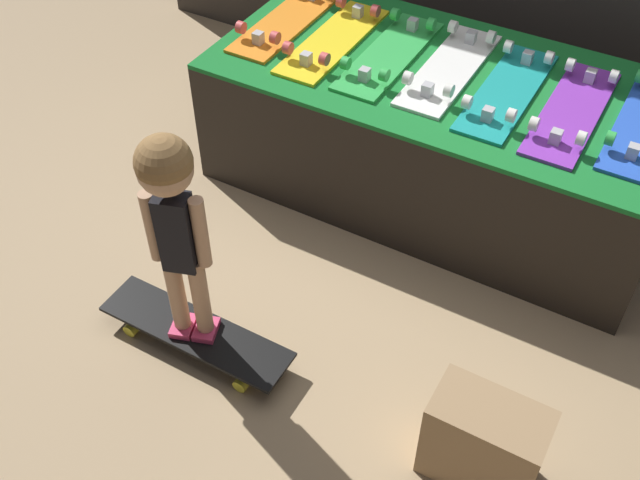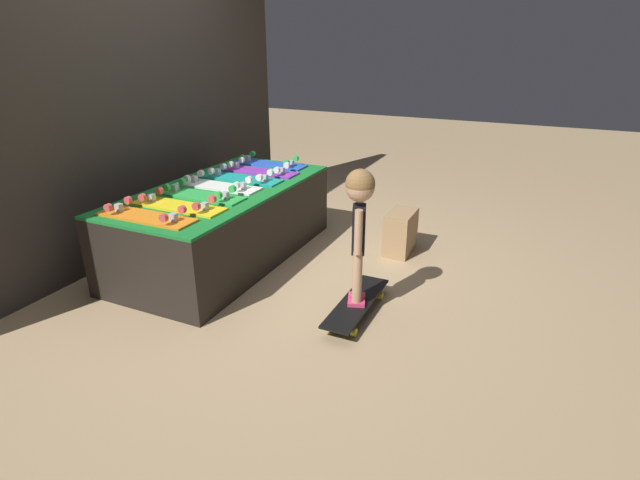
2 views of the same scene
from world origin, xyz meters
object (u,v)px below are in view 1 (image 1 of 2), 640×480
(skateboard_purple_on_rack, at_px, (572,110))
(skateboard_orange_on_rack, at_px, (286,20))
(skateboard_white_on_rack, at_px, (450,67))
(skateboard_teal_on_rack, at_px, (508,89))
(skateboard_on_floor, at_px, (196,333))
(skateboard_yellow_on_rack, at_px, (333,39))
(skateboard_green_on_rack, at_px, (389,53))
(child, at_px, (172,206))
(storage_box, at_px, (484,443))

(skateboard_purple_on_rack, bearing_deg, skateboard_orange_on_rack, 177.77)
(skateboard_white_on_rack, xyz_separation_m, skateboard_teal_on_rack, (0.26, -0.04, 0.00))
(skateboard_orange_on_rack, relative_size, skateboard_purple_on_rack, 1.00)
(skateboard_purple_on_rack, distance_m, skateboard_on_floor, 1.65)
(skateboard_white_on_rack, bearing_deg, skateboard_teal_on_rack, -8.26)
(skateboard_yellow_on_rack, xyz_separation_m, skateboard_green_on_rack, (0.26, 0.01, 0.00))
(skateboard_white_on_rack, xyz_separation_m, child, (-0.39, -1.31, 0.09))
(skateboard_white_on_rack, bearing_deg, skateboard_purple_on_rack, -5.19)
(skateboard_teal_on_rack, distance_m, storage_box, 1.39)
(skateboard_white_on_rack, relative_size, storage_box, 1.94)
(skateboard_yellow_on_rack, bearing_deg, skateboard_orange_on_rack, 170.66)
(skateboard_on_floor, bearing_deg, skateboard_white_on_rack, 73.50)
(skateboard_purple_on_rack, bearing_deg, skateboard_white_on_rack, 174.81)
(skateboard_on_floor, xyz_separation_m, child, (0.00, -0.00, 0.63))
(skateboard_white_on_rack, relative_size, skateboard_teal_on_rack, 1.00)
(skateboard_yellow_on_rack, distance_m, skateboard_green_on_rack, 0.26)
(skateboard_yellow_on_rack, relative_size, child, 0.79)
(skateboard_green_on_rack, relative_size, skateboard_on_floor, 0.91)
(skateboard_yellow_on_rack, xyz_separation_m, skateboard_on_floor, (0.13, -1.27, -0.53))
(skateboard_white_on_rack, bearing_deg, skateboard_green_on_rack, -174.61)
(skateboard_purple_on_rack, distance_m, storage_box, 1.32)
(skateboard_orange_on_rack, xyz_separation_m, child, (0.39, -1.31, 0.09))
(skateboard_white_on_rack, distance_m, skateboard_purple_on_rack, 0.52)
(skateboard_green_on_rack, distance_m, skateboard_on_floor, 1.40)
(skateboard_green_on_rack, bearing_deg, storage_box, -52.39)
(skateboard_on_floor, height_order, child, child)
(skateboard_orange_on_rack, distance_m, skateboard_on_floor, 1.47)
(skateboard_orange_on_rack, height_order, skateboard_teal_on_rack, same)
(skateboard_white_on_rack, distance_m, storage_box, 1.52)
(skateboard_green_on_rack, height_order, child, child)
(skateboard_orange_on_rack, bearing_deg, skateboard_white_on_rack, -0.25)
(skateboard_orange_on_rack, height_order, skateboard_purple_on_rack, same)
(skateboard_yellow_on_rack, bearing_deg, skateboard_purple_on_rack, -0.44)
(skateboard_yellow_on_rack, height_order, skateboard_on_floor, skateboard_yellow_on_rack)
(skateboard_on_floor, bearing_deg, skateboard_green_on_rack, 84.33)
(skateboard_purple_on_rack, height_order, storage_box, skateboard_purple_on_rack)
(skateboard_teal_on_rack, xyz_separation_m, skateboard_on_floor, (-0.65, -1.27, -0.53))
(child, bearing_deg, skateboard_yellow_on_rack, 77.05)
(skateboard_yellow_on_rack, distance_m, skateboard_on_floor, 1.39)
(skateboard_yellow_on_rack, relative_size, skateboard_green_on_rack, 1.00)
(skateboard_yellow_on_rack, height_order, skateboard_green_on_rack, same)
(skateboard_orange_on_rack, distance_m, storage_box, 2.01)
(skateboard_green_on_rack, distance_m, storage_box, 1.64)
(skateboard_green_on_rack, distance_m, skateboard_white_on_rack, 0.26)
(skateboard_purple_on_rack, height_order, skateboard_on_floor, skateboard_purple_on_rack)
(skateboard_yellow_on_rack, relative_size, skateboard_purple_on_rack, 1.00)
(child, xyz_separation_m, storage_box, (1.09, 0.03, -0.53))
(skateboard_yellow_on_rack, bearing_deg, child, -84.03)
(skateboard_purple_on_rack, relative_size, storage_box, 1.94)
(skateboard_orange_on_rack, relative_size, skateboard_teal_on_rack, 1.00)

